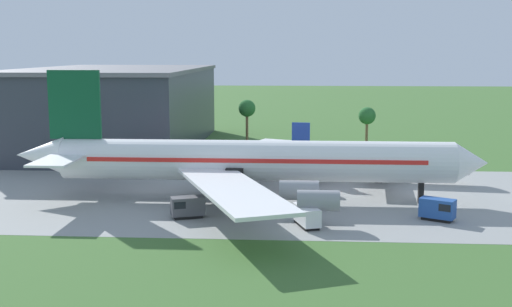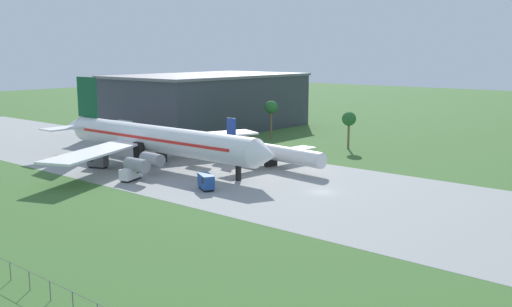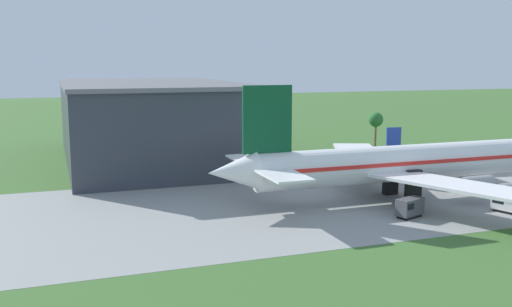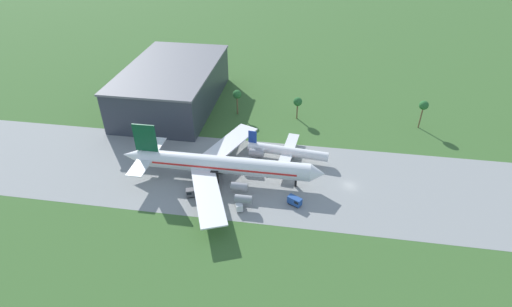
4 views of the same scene
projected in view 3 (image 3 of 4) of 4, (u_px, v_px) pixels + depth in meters
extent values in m
cylinder|color=white|center=(417.00, 162.00, 91.72)|extent=(55.15, 5.75, 5.75)
cone|color=white|center=(232.00, 172.00, 81.21)|extent=(7.19, 5.46, 5.46)
cube|color=red|center=(417.00, 159.00, 91.65)|extent=(46.88, 5.87, 0.58)
cube|color=#0F4C2D|center=(267.00, 119.00, 81.84)|extent=(7.48, 0.50, 9.78)
cube|color=white|center=(265.00, 167.00, 82.83)|extent=(5.18, 23.00, 0.30)
cube|color=white|center=(466.00, 187.00, 78.02)|extent=(17.57, 29.12, 0.44)
cube|color=white|center=(361.00, 155.00, 104.39)|extent=(17.57, 29.12, 0.44)
cylinder|color=gray|center=(476.00, 184.00, 87.78)|extent=(5.18, 2.59, 2.59)
cylinder|color=gray|center=(422.00, 169.00, 100.60)|extent=(5.18, 2.59, 2.59)
cylinder|color=gray|center=(414.00, 163.00, 106.72)|extent=(5.18, 2.59, 2.59)
cube|color=black|center=(413.00, 187.00, 88.36)|extent=(2.40, 1.20, 5.27)
cube|color=black|center=(390.00, 179.00, 94.24)|extent=(2.40, 1.20, 5.27)
cylinder|color=white|center=(452.00, 157.00, 112.57)|extent=(28.71, 6.35, 3.32)
cube|color=navy|center=(394.00, 139.00, 108.94)|extent=(2.99, 0.56, 4.65)
cube|color=white|center=(452.00, 159.00, 112.62)|extent=(6.71, 25.94, 0.24)
cube|color=black|center=(452.00, 165.00, 112.82)|extent=(1.51, 3.10, 3.15)
cube|color=black|center=(510.00, 212.00, 82.85)|extent=(3.06, 4.68, 0.40)
cube|color=white|center=(511.00, 203.00, 82.65)|extent=(3.49, 5.47, 2.10)
cube|color=black|center=(502.00, 200.00, 83.70)|extent=(2.49, 2.33, 0.90)
cube|color=black|center=(409.00, 216.00, 80.59)|extent=(3.98, 2.88, 0.40)
cube|color=#4C4C51|center=(410.00, 207.00, 80.38)|extent=(4.64, 3.28, 2.35)
cube|color=black|center=(405.00, 205.00, 79.60)|extent=(2.07, 2.41, 0.90)
cube|color=#333842|center=(150.00, 123.00, 126.82)|extent=(36.00, 60.00, 16.62)
cube|color=slate|center=(149.00, 84.00, 125.45)|extent=(36.72, 61.20, 0.80)
cylinder|color=brown|center=(375.00, 136.00, 141.16)|extent=(0.56, 0.56, 7.14)
sphere|color=#28662D|center=(376.00, 120.00, 140.51)|extent=(3.60, 3.60, 3.60)
cylinder|color=brown|center=(281.00, 138.00, 132.62)|extent=(0.56, 0.56, 8.56)
sphere|color=#28662D|center=(281.00, 117.00, 131.85)|extent=(3.60, 3.60, 3.60)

